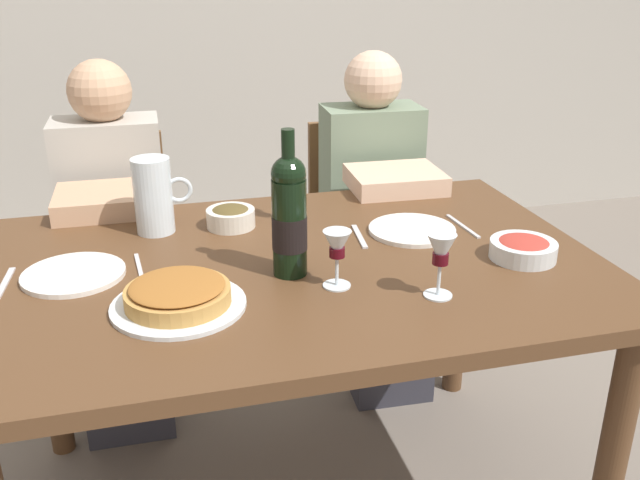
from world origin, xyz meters
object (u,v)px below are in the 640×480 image
(olive_bowl, at_px, (231,216))
(dinner_plate_left_setting, at_px, (412,230))
(wine_bottle, at_px, (289,216))
(chair_left, at_px, (120,242))
(diner_left, at_px, (115,235))
(dinner_plate_right_setting, at_px, (74,274))
(diner_right, at_px, (379,213))
(water_pitcher, at_px, (154,200))
(baked_tart, at_px, (178,296))
(wine_glass_centre, at_px, (441,253))
(dining_table, at_px, (295,295))
(wine_glass_right_diner, at_px, (284,185))
(chair_right, at_px, (360,222))
(salad_bowl, at_px, (523,248))
(wine_glass_left_diner, at_px, (337,248))

(olive_bowl, xyz_separation_m, dinner_plate_left_setting, (0.47, -0.16, -0.03))
(wine_bottle, bearing_deg, olive_bowl, 105.50)
(chair_left, relative_size, diner_left, 0.75)
(olive_bowl, xyz_separation_m, dinner_plate_right_setting, (-0.40, -0.23, -0.03))
(diner_left, distance_m, diner_right, 0.90)
(water_pitcher, bearing_deg, baked_tart, -86.69)
(wine_glass_centre, distance_m, dinner_plate_right_setting, 0.85)
(diner_right, bearing_deg, water_pitcher, 27.12)
(dining_table, bearing_deg, olive_bowl, 113.43)
(dining_table, bearing_deg, wine_glass_right_diner, 83.08)
(dinner_plate_left_setting, xyz_separation_m, diner_right, (0.09, 0.53, -0.15))
(wine_bottle, height_order, baked_tart, wine_bottle)
(chair_right, height_order, diner_right, diner_right)
(salad_bowl, bearing_deg, wine_glass_left_diner, -176.03)
(diner_left, bearing_deg, chair_left, -89.86)
(salad_bowl, xyz_separation_m, wine_glass_centre, (-0.29, -0.14, 0.08))
(olive_bowl, distance_m, dinner_plate_right_setting, 0.46)
(wine_glass_left_diner, height_order, diner_right, diner_right)
(wine_glass_left_diner, xyz_separation_m, chair_right, (0.39, 1.04, -0.36))
(wine_glass_right_diner, height_order, chair_right, wine_glass_right_diner)
(baked_tart, bearing_deg, dinner_plate_right_setting, 136.33)
(baked_tart, xyz_separation_m, wine_glass_left_diner, (0.35, 0.01, 0.07))
(chair_left, bearing_deg, chair_right, 179.35)
(baked_tart, height_order, diner_left, diner_left)
(dining_table, xyz_separation_m, wine_glass_centre, (0.27, -0.26, 0.20))
(wine_glass_left_diner, height_order, chair_right, wine_glass_left_diner)
(dining_table, bearing_deg, dinner_plate_left_setting, 17.37)
(baked_tart, xyz_separation_m, olive_bowl, (0.17, 0.44, 0.00))
(salad_bowl, bearing_deg, dinner_plate_right_setting, 170.94)
(wine_glass_right_diner, relative_size, dinner_plate_left_setting, 0.62)
(baked_tart, bearing_deg, water_pitcher, 93.31)
(wine_glass_left_diner, xyz_separation_m, wine_glass_centre, (0.20, -0.10, 0.01))
(dinner_plate_right_setting, bearing_deg, salad_bowl, -9.06)
(dinner_plate_left_setting, bearing_deg, chair_left, 135.37)
(water_pitcher, relative_size, dinner_plate_left_setting, 0.87)
(salad_bowl, relative_size, dinner_plate_right_setting, 0.69)
(water_pitcher, xyz_separation_m, salad_bowl, (0.87, -0.41, -0.06))
(dinner_plate_left_setting, bearing_deg, salad_bowl, -49.58)
(salad_bowl, bearing_deg, dining_table, 167.31)
(olive_bowl, bearing_deg, wine_glass_right_diner, 6.81)
(wine_glass_centre, relative_size, diner_right, 0.13)
(baked_tart, relative_size, dinner_plate_left_setting, 1.23)
(wine_glass_centre, relative_size, chair_right, 0.17)
(dinner_plate_right_setting, bearing_deg, chair_left, 85.23)
(wine_bottle, relative_size, dinner_plate_right_setting, 1.46)
(dinner_plate_left_setting, xyz_separation_m, chair_right, (0.10, 0.77, -0.27))
(olive_bowl, height_order, diner_left, diner_left)
(dining_table, bearing_deg, diner_left, 124.22)
(wine_glass_centre, distance_m, chair_left, 1.41)
(dinner_plate_right_setting, relative_size, chair_left, 0.27)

